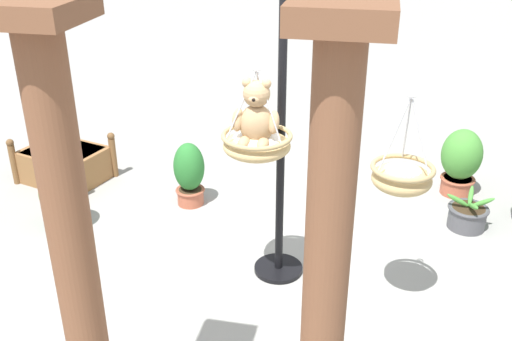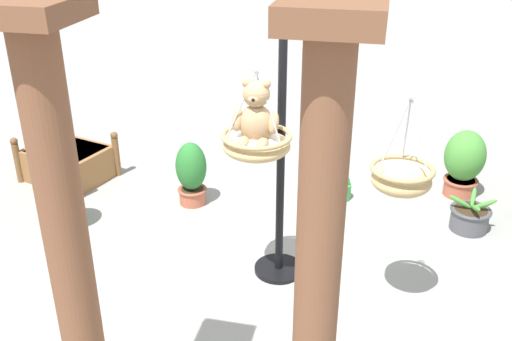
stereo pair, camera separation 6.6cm
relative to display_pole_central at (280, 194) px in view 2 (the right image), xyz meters
The scene contains 13 objects.
ground_plane 0.82m from the display_pole_central, 19.19° to the left, with size 40.00×40.00×0.00m, color gray.
display_pole_central is the anchor object (origin of this frame).
hanging_basket_with_teddy 0.63m from the display_pole_central, 59.04° to the left, with size 0.56×0.56×0.71m.
teddy_bear 0.85m from the display_pole_central, 61.34° to the left, with size 0.36×0.32×0.53m.
hanging_basket_left_high 1.11m from the display_pole_central, 160.29° to the left, with size 0.47×0.47×0.75m.
greenhouse_pillar_left 2.46m from the display_pole_central, 103.96° to the left, with size 0.37×0.37×2.81m.
greenhouse_pillar_far_back 2.30m from the display_pole_central, 71.81° to the left, with size 0.42×0.42×2.75m.
wooden_planter_box 3.14m from the display_pole_central, 24.96° to the right, with size 1.14×1.00×0.56m.
potted_plant_fern_front 1.62m from the display_pole_central, 41.79° to the right, with size 0.33×0.33×0.72m.
potted_plant_tall_leafy 2.19m from the display_pole_central, 147.09° to the right, with size 0.49×0.51×0.40m.
potted_plant_conical_shrub 2.35m from the display_pole_central, ahead, with size 0.41×0.41×0.60m.
potted_plant_broad_leaf 2.60m from the display_pole_central, 132.39° to the right, with size 0.45×0.45×0.78m.
watering_can 1.72m from the display_pole_central, 105.74° to the right, with size 0.35×0.20×0.30m.
Camera 2 is at (-0.97, 4.25, 3.14)m, focal length 40.84 mm.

